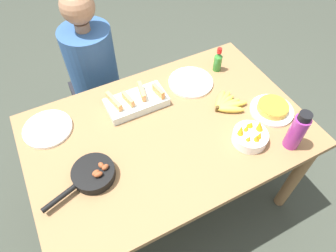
{
  "coord_description": "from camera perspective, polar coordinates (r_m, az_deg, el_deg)",
  "views": [
    {
      "loc": [
        -0.44,
        -0.86,
        1.98
      ],
      "look_at": [
        0.0,
        0.0,
        0.77
      ],
      "focal_mm": 32.0,
      "sensor_mm": 36.0,
      "label": 1
    }
  ],
  "objects": [
    {
      "name": "frittata_plate_center",
      "position": [
        1.73,
        19.24,
        3.14
      ],
      "size": [
        0.24,
        0.24,
        0.05
      ],
      "color": "white",
      "rests_on": "dining_table"
    },
    {
      "name": "banana_bunch",
      "position": [
        1.7,
        11.04,
        4.18
      ],
      "size": [
        0.2,
        0.2,
        0.04
      ],
      "color": "gold",
      "rests_on": "dining_table"
    },
    {
      "name": "skillet",
      "position": [
        1.43,
        -14.18,
        -8.94
      ],
      "size": [
        0.35,
        0.2,
        0.08
      ],
      "rotation": [
        0.0,
        0.0,
        3.45
      ],
      "color": "black",
      "rests_on": "dining_table"
    },
    {
      "name": "ground_plane",
      "position": [
        2.2,
        0.0,
        -12.62
      ],
      "size": [
        14.0,
        14.0,
        0.0
      ],
      "primitive_type": "plane",
      "color": "#383D33"
    },
    {
      "name": "hot_sauce_bottle",
      "position": [
        1.88,
        9.48,
        12.17
      ],
      "size": [
        0.05,
        0.05,
        0.16
      ],
      "color": "#337F2D",
      "rests_on": "dining_table"
    },
    {
      "name": "empty_plate_far_left",
      "position": [
        1.69,
        -21.93,
        -0.49
      ],
      "size": [
        0.25,
        0.25,
        0.02
      ],
      "color": "white",
      "rests_on": "dining_table"
    },
    {
      "name": "fruit_bowl_mango",
      "position": [
        1.56,
        15.38,
        -1.85
      ],
      "size": [
        0.18,
        0.18,
        0.11
      ],
      "color": "white",
      "rests_on": "dining_table"
    },
    {
      "name": "empty_plate_near_front",
      "position": [
        1.81,
        4.36,
        8.33
      ],
      "size": [
        0.26,
        0.26,
        0.02
      ],
      "color": "white",
      "rests_on": "dining_table"
    },
    {
      "name": "melon_tray",
      "position": [
        1.67,
        -6.05,
        4.7
      ],
      "size": [
        0.33,
        0.17,
        0.1
      ],
      "color": "silver",
      "rests_on": "dining_table"
    },
    {
      "name": "water_bottle",
      "position": [
        1.55,
        23.4,
        -0.87
      ],
      "size": [
        0.08,
        0.08,
        0.23
      ],
      "color": "#992D89",
      "rests_on": "dining_table"
    },
    {
      "name": "dining_table",
      "position": [
        1.65,
        0.0,
        -2.82
      ],
      "size": [
        1.45,
        0.95,
        0.74
      ],
      "color": "olive",
      "rests_on": "ground_plane"
    },
    {
      "name": "person_figure",
      "position": [
        2.2,
        -13.31,
        7.42
      ],
      "size": [
        0.35,
        0.35,
        1.2
      ],
      "color": "black",
      "rests_on": "ground_plane"
    }
  ]
}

